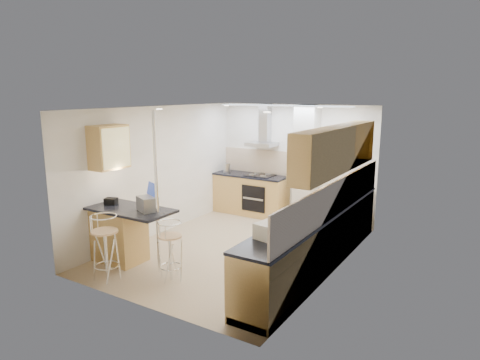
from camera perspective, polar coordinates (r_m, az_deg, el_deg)
The scene contains 16 objects.
ground at distance 7.75m, azimuth -0.39°, elevation -9.21°, with size 4.80×4.80×0.00m, color tan.
room_shell at distance 7.50m, azimuth 3.22°, elevation 2.28°, with size 3.64×4.84×2.51m.
right_counter at distance 6.96m, azimuth 10.23°, elevation -7.85°, with size 0.63×4.40×0.92m.
back_counter at distance 9.81m, azimuth 1.41°, elevation -1.88°, with size 1.70×0.63×0.92m.
peninsula at distance 7.21m, azimuth -14.34°, elevation -7.24°, with size 1.47×0.72×0.94m.
microwave at distance 6.66m, azimuth 10.76°, elevation -3.43°, with size 0.48×0.33×0.27m, color white.
laptop at distance 6.83m, azimuth -12.24°, elevation -3.11°, with size 0.33×0.25×0.23m, color gray.
bag at distance 7.39m, azimuth -16.81°, elevation -2.71°, with size 0.19×0.14×0.11m, color black.
bar_stool_near at distance 6.70m, azimuth -17.49°, elevation -8.60°, with size 0.41×0.41×1.01m, color tan, non-canonical shape.
bar_stool_end at distance 6.51m, azimuth -9.27°, elevation -9.29°, with size 0.37×0.37×0.91m, color tan, non-canonical shape.
jar_a at distance 7.95m, azimuth 13.51°, elevation -1.39°, with size 0.12×0.12×0.18m, color beige.
jar_b at distance 8.07m, azimuth 15.24°, elevation -1.38°, with size 0.11×0.11×0.15m, color beige.
jar_c at distance 5.99m, azimuth 7.34°, elevation -5.43°, with size 0.14×0.14×0.19m, color #B8B793.
jar_d at distance 6.16m, azimuth 8.45°, elevation -5.23°, with size 0.10×0.10×0.14m, color white.
bread_bin at distance 5.56m, azimuth 4.18°, elevation -6.68°, with size 0.31×0.39×0.20m, color beige.
kettle at distance 9.94m, azimuth -1.75°, elevation 1.63°, with size 0.16×0.16×0.21m, color #ABADB0.
Camera 1 is at (3.84, -6.13, 2.78)m, focal length 32.00 mm.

